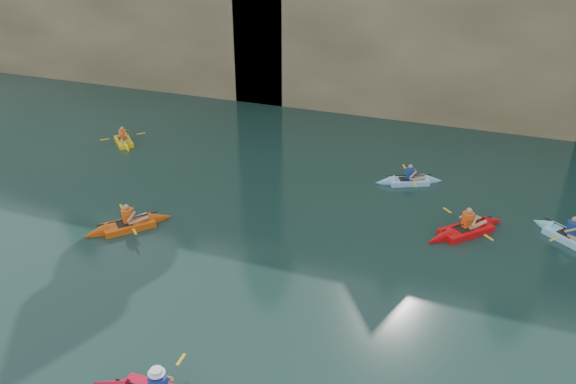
% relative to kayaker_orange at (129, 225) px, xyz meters
% --- Properties ---
extents(cliff_slab_center, '(24.00, 2.40, 11.40)m').
position_rel_kayaker_orange_xyz_m(cliff_slab_center, '(9.41, 16.30, 5.54)').
color(cliff_slab_center, tan).
rests_on(cliff_slab_center, ground).
extents(sea_cave_west, '(4.50, 1.00, 4.00)m').
position_rel_kayaker_orange_xyz_m(sea_cave_west, '(-10.59, 15.65, 1.84)').
color(sea_cave_west, black).
rests_on(sea_cave_west, ground).
extents(sea_cave_center, '(3.50, 1.00, 3.20)m').
position_rel_kayaker_orange_xyz_m(sea_cave_center, '(3.41, 15.65, 1.44)').
color(sea_cave_center, black).
rests_on(sea_cave_center, ground).
extents(kayaker_orange, '(2.79, 2.96, 1.26)m').
position_rel_kayaker_orange_xyz_m(kayaker_orange, '(0.00, 0.00, 0.00)').
color(kayaker_orange, '#DC510D').
rests_on(kayaker_orange, ground).
extents(kayaker_ltblue_near, '(2.92, 2.55, 1.24)m').
position_rel_kayaker_orange_xyz_m(kayaker_ltblue_near, '(15.42, 4.73, -0.00)').
color(kayaker_ltblue_near, '#97E1FE').
rests_on(kayaker_ltblue_near, ground).
extents(kayaker_red_far, '(3.05, 3.16, 1.33)m').
position_rel_kayaker_orange_xyz_m(kayaker_red_far, '(11.86, 3.98, 0.01)').
color(kayaker_red_far, red).
rests_on(kayaker_red_far, ground).
extents(kayaker_yellow, '(2.42, 2.38, 1.11)m').
position_rel_kayaker_orange_xyz_m(kayaker_yellow, '(-5.05, 6.95, -0.02)').
color(kayaker_yellow, yellow).
rests_on(kayaker_yellow, ground).
extents(kayaker_ltblue_mid, '(2.97, 2.07, 1.12)m').
position_rel_kayaker_orange_xyz_m(kayaker_ltblue_mid, '(9.21, 7.39, -0.02)').
color(kayaker_ltblue_mid, '#97CBFC').
rests_on(kayaker_ltblue_mid, ground).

